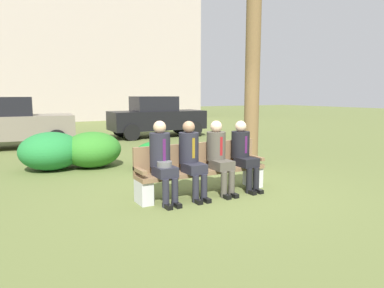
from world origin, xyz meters
The scene contains 13 objects.
ground_plane centered at (0.00, 0.00, 0.00)m, with size 80.00×80.00×0.00m, color #5D6835.
park_bench centered at (-0.29, -0.08, 0.44)m, with size 2.44×0.44×0.90m.
seated_man_leftmost centered at (-1.11, -0.22, 0.74)m, with size 0.34×0.72×1.34m.
seated_man_centerleft centered at (-0.57, -0.21, 0.73)m, with size 0.34×0.72×1.31m.
seated_man_centerright centered at (-0.01, -0.22, 0.72)m, with size 0.34×0.72×1.30m.
seated_man_rightmost centered at (0.54, -0.22, 0.71)m, with size 0.34×0.72×1.28m.
palm_tree_tall centered at (1.95, 1.32, 3.54)m, with size 1.26×1.27×5.43m.
shrub_near_bench centered at (-2.35, 3.34, 0.45)m, with size 1.43×1.31×0.89m, color #237935.
shrub_mid_lawn centered at (-1.42, 3.17, 0.43)m, with size 1.38×1.27×0.86m, color #317A25.
shrub_far_lawn centered at (-0.18, 2.21, 0.33)m, with size 1.06×0.97×0.66m, color #197828.
parked_car_near centered at (-3.05, 7.47, 0.84)m, with size 4.03×2.01×1.68m.
parked_car_far centered at (2.45, 8.15, 0.84)m, with size 3.95×1.80×1.68m.
building_backdrop centered at (2.60, 21.44, 4.99)m, with size 16.72×6.86×9.92m.
Camera 1 is at (-3.43, -5.33, 1.76)m, focal length 32.82 mm.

